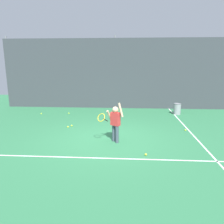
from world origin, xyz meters
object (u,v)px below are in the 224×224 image
object	(u,v)px
tennis_ball_0	(41,114)
tennis_ball_3	(185,130)
tennis_ball_4	(72,126)
tennis_ball_2	(68,127)
ball_hopper	(177,109)
tennis_player	(115,121)
tennis_ball_5	(146,154)
tennis_ball_1	(69,113)

from	to	relation	value
tennis_ball_0	tennis_ball_3	distance (m)	7.08
tennis_ball_3	tennis_ball_4	size ratio (longest dim) A/B	1.00
tennis_ball_2	tennis_ball_4	bearing A→B (deg)	58.58
ball_hopper	tennis_ball_2	distance (m)	5.67
tennis_player	tennis_ball_2	size ratio (longest dim) A/B	20.46
tennis_ball_3	tennis_ball_4	xyz separation A→B (m)	(-4.57, 0.31, 0.00)
tennis_player	tennis_ball_2	bearing A→B (deg)	176.35
tennis_ball_5	tennis_player	bearing A→B (deg)	132.15
tennis_player	tennis_ball_1	world-z (taller)	tennis_player
tennis_player	tennis_ball_1	size ratio (longest dim) A/B	20.46
ball_hopper	tennis_ball_3	distance (m)	2.85
tennis_ball_0	tennis_ball_4	world-z (taller)	same
ball_hopper	tennis_ball_4	size ratio (longest dim) A/B	8.52
tennis_player	tennis_ball_3	world-z (taller)	tennis_player
tennis_ball_2	tennis_ball_3	bearing A→B (deg)	-1.58
ball_hopper	tennis_ball_4	distance (m)	5.49
tennis_ball_4	tennis_ball_5	size ratio (longest dim) A/B	1.00
tennis_ball_3	tennis_ball_5	world-z (taller)	same
tennis_player	tennis_ball_4	world-z (taller)	tennis_player
tennis_ball_1	tennis_ball_4	xyz separation A→B (m)	(0.71, -2.23, 0.00)
tennis_player	tennis_ball_4	distance (m)	2.63
tennis_ball_5	tennis_ball_2	bearing A→B (deg)	139.08
ball_hopper	tennis_ball_5	world-z (taller)	ball_hopper
tennis_ball_0	tennis_ball_2	xyz separation A→B (m)	(1.99, -2.24, 0.00)
ball_hopper	tennis_ball_3	size ratio (longest dim) A/B	8.52
tennis_player	tennis_ball_4	bearing A→B (deg)	171.52
tennis_ball_5	tennis_ball_4	bearing A→B (deg)	136.00
tennis_ball_3	tennis_ball_0	bearing A→B (deg)	160.48
tennis_ball_2	tennis_ball_3	xyz separation A→B (m)	(4.68, -0.13, 0.00)
tennis_ball_3	tennis_ball_5	bearing A→B (deg)	-125.62
tennis_ball_0	ball_hopper	bearing A→B (deg)	3.77
ball_hopper	tennis_ball_4	world-z (taller)	ball_hopper
tennis_ball_0	tennis_ball_3	xyz separation A→B (m)	(6.68, -2.37, 0.00)
ball_hopper	tennis_player	bearing A→B (deg)	-125.35
tennis_ball_0	tennis_ball_3	size ratio (longest dim) A/B	1.00
tennis_ball_4	tennis_ball_0	bearing A→B (deg)	135.67
ball_hopper	tennis_ball_1	bearing A→B (deg)	-177.11
tennis_ball_1	tennis_ball_4	size ratio (longest dim) A/B	1.00
tennis_player	tennis_ball_0	xyz separation A→B (m)	(-3.99, 3.75, -0.69)
tennis_ball_2	tennis_ball_5	world-z (taller)	same
tennis_ball_1	tennis_ball_3	world-z (taller)	same
tennis_ball_2	tennis_ball_3	world-z (taller)	same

